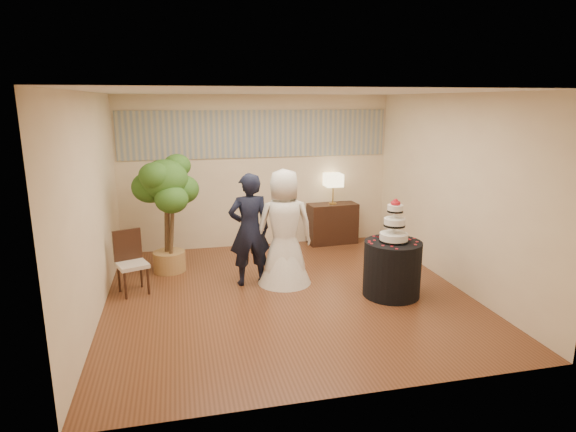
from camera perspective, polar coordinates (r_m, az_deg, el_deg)
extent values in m
cube|color=brown|center=(6.96, -0.06, -9.24)|extent=(5.00, 5.00, 0.00)
cube|color=white|center=(6.41, -0.07, 14.49)|extent=(5.00, 5.00, 0.00)
cube|color=beige|center=(8.96, -3.66, 5.22)|extent=(5.00, 0.06, 2.80)
cube|color=beige|center=(4.22, 7.57, -4.45)|extent=(5.00, 0.06, 2.80)
cube|color=beige|center=(6.47, -22.19, 0.99)|extent=(0.06, 5.00, 2.80)
cube|color=beige|center=(7.50, 18.92, 2.87)|extent=(0.06, 5.00, 2.80)
cube|color=#9B9E93|center=(8.87, -3.70, 9.68)|extent=(4.90, 0.02, 0.85)
imported|color=black|center=(7.09, -4.59, -1.62)|extent=(0.64, 0.44, 1.69)
imported|color=white|center=(7.11, -0.44, -1.33)|extent=(0.89, 0.85, 1.74)
cylinder|color=black|center=(6.95, 12.23, -6.11)|extent=(0.84, 0.84, 0.79)
cube|color=black|center=(9.29, 5.27, -0.88)|extent=(0.96, 0.48, 0.77)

